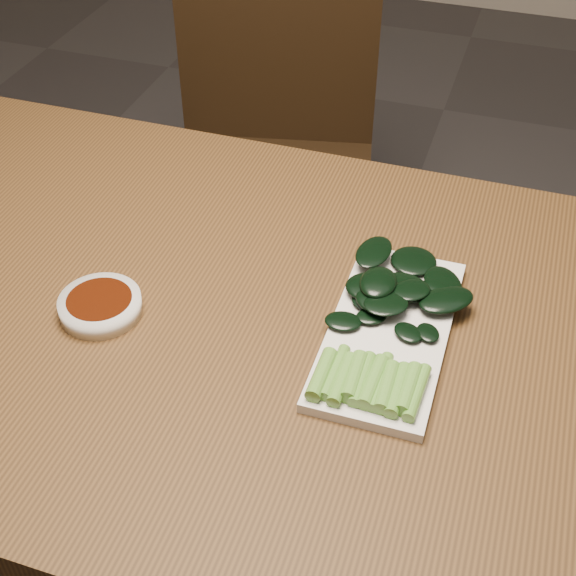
{
  "coord_description": "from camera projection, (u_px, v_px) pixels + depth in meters",
  "views": [
    {
      "loc": [
        0.29,
        -0.7,
        1.45
      ],
      "look_at": [
        0.04,
        0.05,
        0.76
      ],
      "focal_mm": 50.0,
      "sensor_mm": 36.0,
      "label": 1
    }
  ],
  "objects": [
    {
      "name": "gai_lan",
      "position": [
        388.0,
        319.0,
        0.98
      ],
      "size": [
        0.18,
        0.32,
        0.03
      ],
      "color": "#609C35",
      "rests_on": "serving_plate"
    },
    {
      "name": "serving_plate",
      "position": [
        389.0,
        332.0,
        0.99
      ],
      "size": [
        0.15,
        0.31,
        0.01
      ],
      "rotation": [
        0.0,
        0.0,
        0.01
      ],
      "color": "silver",
      "rests_on": "table"
    },
    {
      "name": "chair_far",
      "position": [
        272.0,
        150.0,
        1.82
      ],
      "size": [
        0.54,
        0.54,
        0.89
      ],
      "rotation": [
        0.0,
        0.0,
        0.22
      ],
      "color": "black",
      "rests_on": "ground"
    },
    {
      "name": "sauce_bowl",
      "position": [
        100.0,
        305.0,
        1.02
      ],
      "size": [
        0.11,
        0.11,
        0.02
      ],
      "color": "silver",
      "rests_on": "table"
    },
    {
      "name": "table",
      "position": [
        250.0,
        350.0,
        1.08
      ],
      "size": [
        1.4,
        0.8,
        0.75
      ],
      "color": "#4B3015",
      "rests_on": "ground"
    }
  ]
}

